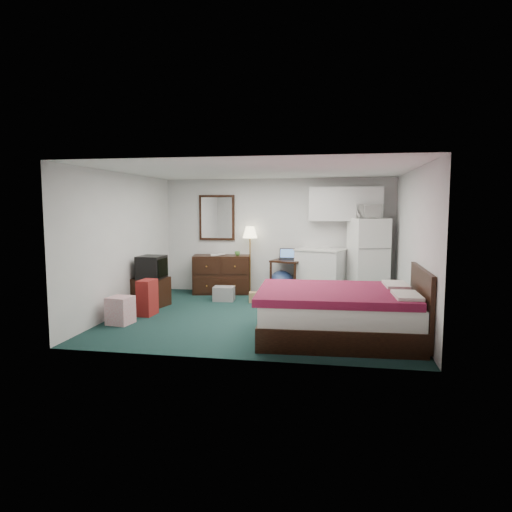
% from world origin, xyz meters
% --- Properties ---
extents(floor, '(5.00, 4.50, 0.01)m').
position_xyz_m(floor, '(0.00, 0.00, 0.00)').
color(floor, '#112B2D').
rests_on(floor, ground).
extents(ceiling, '(5.00, 4.50, 0.01)m').
position_xyz_m(ceiling, '(0.00, 0.00, 2.50)').
color(ceiling, silver).
rests_on(ceiling, walls).
extents(walls, '(5.01, 4.51, 2.50)m').
position_xyz_m(walls, '(0.00, 0.00, 1.25)').
color(walls, silver).
rests_on(walls, floor).
extents(mirror, '(0.80, 0.06, 1.00)m').
position_xyz_m(mirror, '(-1.35, 2.22, 1.65)').
color(mirror, white).
rests_on(mirror, walls).
extents(upper_cabinets, '(1.50, 0.35, 0.70)m').
position_xyz_m(upper_cabinets, '(1.45, 2.08, 1.95)').
color(upper_cabinets, silver).
rests_on(upper_cabinets, walls).
extents(headboard, '(0.06, 1.56, 1.00)m').
position_xyz_m(headboard, '(2.46, -1.08, 0.55)').
color(headboard, black).
rests_on(headboard, walls).
extents(dresser, '(1.31, 0.78, 0.84)m').
position_xyz_m(dresser, '(-1.19, 1.98, 0.42)').
color(dresser, black).
rests_on(dresser, floor).
extents(floor_lamp, '(0.40, 0.40, 1.47)m').
position_xyz_m(floor_lamp, '(-0.57, 2.05, 0.73)').
color(floor_lamp, gold).
rests_on(floor_lamp, floor).
extents(desk, '(0.77, 0.77, 0.77)m').
position_xyz_m(desk, '(0.28, 1.93, 0.39)').
color(desk, black).
rests_on(desk, floor).
extents(exercise_ball, '(0.65, 0.65, 0.54)m').
position_xyz_m(exercise_ball, '(0.13, 1.96, 0.27)').
color(exercise_ball, navy).
rests_on(exercise_ball, floor).
extents(kitchen_counter, '(1.08, 0.94, 0.99)m').
position_xyz_m(kitchen_counter, '(0.96, 1.91, 0.50)').
color(kitchen_counter, silver).
rests_on(kitchen_counter, floor).
extents(fridge, '(0.86, 0.86, 1.66)m').
position_xyz_m(fridge, '(1.92, 1.88, 0.83)').
color(fridge, white).
rests_on(fridge, floor).
extents(bed, '(2.27, 1.82, 0.70)m').
position_xyz_m(bed, '(1.31, -1.08, 0.35)').
color(bed, '#51081D').
rests_on(bed, floor).
extents(tv_stand, '(0.68, 0.71, 0.55)m').
position_xyz_m(tv_stand, '(-2.21, 0.44, 0.28)').
color(tv_stand, black).
rests_on(tv_stand, floor).
extents(suitcase, '(0.27, 0.40, 0.62)m').
position_xyz_m(suitcase, '(-1.97, -0.23, 0.31)').
color(suitcase, maroon).
rests_on(suitcase, floor).
extents(retail_box, '(0.40, 0.40, 0.45)m').
position_xyz_m(retail_box, '(-2.16, -0.88, 0.22)').
color(retail_box, silver).
rests_on(retail_box, floor).
extents(file_bin, '(0.43, 0.33, 0.29)m').
position_xyz_m(file_bin, '(-0.94, 1.19, 0.14)').
color(file_bin, gray).
rests_on(file_bin, floor).
extents(cardboard_box_a, '(0.26, 0.23, 0.20)m').
position_xyz_m(cardboard_box_a, '(-0.30, 1.16, 0.10)').
color(cardboard_box_a, olive).
rests_on(cardboard_box_a, floor).
extents(cardboard_box_b, '(0.24, 0.28, 0.28)m').
position_xyz_m(cardboard_box_b, '(0.79, 1.39, 0.14)').
color(cardboard_box_b, olive).
rests_on(cardboard_box_b, floor).
extents(laptop, '(0.34, 0.28, 0.23)m').
position_xyz_m(laptop, '(0.25, 1.95, 0.89)').
color(laptop, black).
rests_on(laptop, desk).
extents(crt_tv, '(0.49, 0.53, 0.43)m').
position_xyz_m(crt_tv, '(-2.15, 0.40, 0.76)').
color(crt_tv, black).
rests_on(crt_tv, tv_stand).
extents(microwave, '(0.53, 0.32, 0.34)m').
position_xyz_m(microwave, '(1.92, 1.89, 1.83)').
color(microwave, white).
rests_on(microwave, fridge).
extents(book_a, '(0.18, 0.07, 0.25)m').
position_xyz_m(book_a, '(-1.41, 1.90, 0.96)').
color(book_a, olive).
rests_on(book_a, dresser).
extents(book_b, '(0.16, 0.06, 0.22)m').
position_xyz_m(book_b, '(-1.29, 2.05, 0.95)').
color(book_b, olive).
rests_on(book_b, dresser).
extents(mug, '(0.15, 0.14, 0.12)m').
position_xyz_m(mug, '(-0.84, 1.98, 0.90)').
color(mug, '#468636').
rests_on(mug, dresser).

